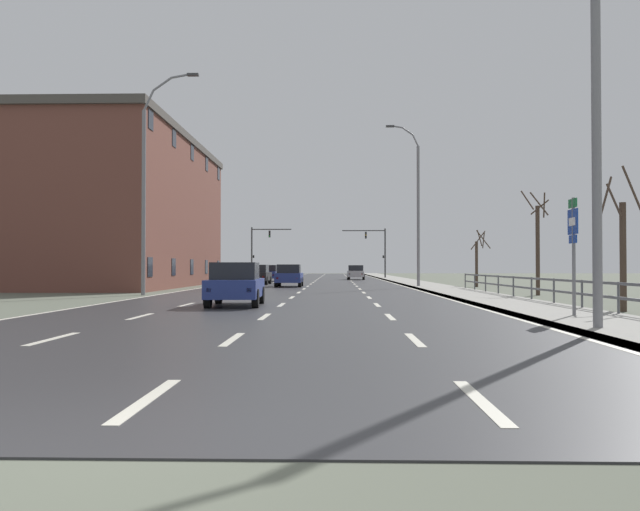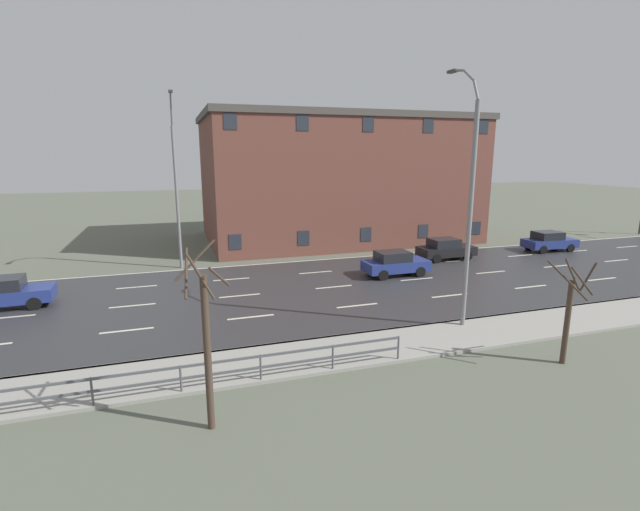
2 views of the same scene
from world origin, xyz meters
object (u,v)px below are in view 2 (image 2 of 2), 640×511
object	(u,v)px
car_far_right	(395,263)
car_near_right	(446,249)
street_lamp_left_bank	(176,187)
car_far_left	(6,293)
car_mid_centre	(549,241)
brick_building	(336,178)
street_lamp_midground	(469,204)

from	to	relation	value
car_far_right	car_near_right	world-z (taller)	same
street_lamp_left_bank	car_far_left	distance (m)	11.26
car_mid_centre	car_far_left	world-z (taller)	same
car_far_left	brick_building	xyz separation A→B (m)	(-13.71, 22.34, 4.59)
street_lamp_midground	car_near_right	xyz separation A→B (m)	(-11.64, 6.78, -4.65)
car_far_left	brick_building	bearing A→B (deg)	119.05
car_near_right	brick_building	world-z (taller)	brick_building
car_near_right	brick_building	size ratio (longest dim) A/B	0.18
street_lamp_left_bank	brick_building	distance (m)	15.96
car_far_right	car_far_left	world-z (taller)	same
street_lamp_left_bank	car_mid_centre	distance (m)	28.33
brick_building	car_far_right	bearing A→B (deg)	-4.54
car_mid_centre	car_far_left	xyz separation A→B (m)	(2.66, -36.25, 0.00)
street_lamp_midground	car_far_right	size ratio (longest dim) A/B	2.70
car_far_right	car_near_right	xyz separation A→B (m)	(-2.90, 5.55, 0.00)
car_far_left	street_lamp_left_bank	bearing A→B (deg)	121.94
street_lamp_midground	car_far_left	bearing A→B (deg)	-114.40
street_lamp_midground	car_far_left	size ratio (longest dim) A/B	2.66
brick_building	street_lamp_midground	bearing A→B (deg)	-5.86
street_lamp_left_bank	car_near_right	world-z (taller)	street_lamp_left_bank
car_mid_centre	brick_building	bearing A→B (deg)	-125.26
car_near_right	street_lamp_left_bank	bearing A→B (deg)	-99.64
car_far_right	car_far_left	size ratio (longest dim) A/B	0.98
car_far_left	brick_building	size ratio (longest dim) A/B	0.18
street_lamp_midground	car_near_right	size ratio (longest dim) A/B	2.70
street_lamp_midground	car_mid_centre	size ratio (longest dim) A/B	2.64
car_mid_centre	brick_building	xyz separation A→B (m)	(-11.06, -13.91, 4.59)
street_lamp_midground	car_mid_centre	xyz separation A→B (m)	(-11.73, 16.25, -4.65)
car_mid_centre	car_far_left	bearing A→B (deg)	-82.58
street_lamp_left_bank	car_far_right	xyz separation A→B (m)	(6.14, 12.75, -4.61)
street_lamp_left_bank	car_near_right	distance (m)	19.15
car_near_right	car_mid_centre	world-z (taller)	same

